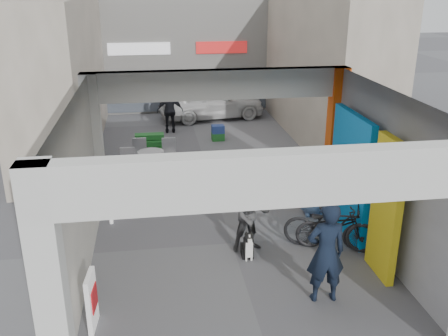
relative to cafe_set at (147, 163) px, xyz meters
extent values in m
plane|color=#5C5C61|center=(1.83, -4.54, -0.35)|extent=(90.00, 90.00, 0.00)
cube|color=silver|center=(-1.17, -8.54, 1.40)|extent=(0.40, 0.40, 3.50)
cube|color=silver|center=(-1.17, -2.54, 1.40)|extent=(0.40, 0.40, 3.50)
cube|color=#E04E0D|center=(4.83, -2.54, 1.40)|extent=(0.40, 0.40, 3.50)
plane|color=beige|center=(-1.17, -5.54, 1.40)|extent=(0.00, 6.40, 6.40)
plane|color=#9D9EA3|center=(4.83, -5.54, 1.40)|extent=(0.00, 6.40, 6.40)
cube|color=#0C7ACC|center=(4.53, -4.34, 1.05)|extent=(0.15, 2.00, 2.80)
cube|color=gold|center=(4.53, -6.14, 1.05)|extent=(0.15, 1.00, 2.80)
plane|color=beige|center=(1.83, -5.54, 3.15)|extent=(6.40, 6.40, 0.00)
cube|color=silver|center=(1.83, -2.49, 2.80)|extent=(6.40, 0.30, 0.70)
cube|color=silver|center=(1.83, -8.59, 2.80)|extent=(6.40, 0.30, 0.70)
cube|color=white|center=(1.83, -2.32, 2.75)|extent=(4.20, 0.05, 0.55)
cube|color=silver|center=(1.83, 9.46, 3.65)|extent=(18.00, 4.00, 8.00)
cube|color=#515966|center=(1.83, 7.41, 0.65)|extent=(16.20, 0.06, 1.80)
cube|color=white|center=(-0.17, 7.42, 2.45)|extent=(2.60, 0.06, 0.50)
cube|color=red|center=(3.33, 7.42, 2.45)|extent=(2.20, 0.06, 0.50)
cube|color=#BDAF9D|center=(-2.67, 2.96, 2.15)|extent=(2.00, 9.00, 5.00)
cube|color=#BDAF9D|center=(6.33, 2.96, 2.15)|extent=(2.00, 9.00, 5.00)
cylinder|color=#989AA0|center=(0.19, -2.06, 0.12)|extent=(0.09, 0.09, 0.93)
cylinder|color=#989AA0|center=(1.88, -2.32, 0.08)|extent=(0.09, 0.09, 0.86)
cylinder|color=#989AA0|center=(3.39, -2.10, 0.14)|extent=(0.09, 0.09, 0.97)
cube|color=white|center=(-0.92, -7.00, 0.15)|extent=(0.13, 0.55, 1.00)
cube|color=red|center=(-0.88, -7.00, 0.20)|extent=(0.07, 0.39, 0.40)
cube|color=white|center=(-0.92, -2.92, 0.15)|extent=(0.19, 0.55, 1.00)
cube|color=red|center=(-0.88, -2.92, 0.20)|extent=(0.12, 0.39, 0.40)
cylinder|color=#9F9FA4|center=(0.13, -0.31, 0.05)|extent=(0.07, 0.07, 0.79)
cylinder|color=#9F9FA4|center=(0.13, -0.31, -0.34)|extent=(0.49, 0.49, 0.02)
cylinder|color=#9F9FA4|center=(0.13, -0.31, 0.44)|extent=(0.77, 0.77, 0.06)
cube|color=#9F9FA4|center=(-0.53, -0.53, -0.10)|extent=(0.42, 0.42, 0.50)
cube|color=#9F9FA4|center=(-0.53, -0.33, 0.39)|extent=(0.42, 0.06, 0.50)
cube|color=#9F9FA4|center=(0.68, 0.24, -0.10)|extent=(0.42, 0.42, 0.50)
cube|color=#9F9FA4|center=(0.68, 0.44, 0.39)|extent=(0.42, 0.06, 0.50)
cube|color=#9F9FA4|center=(-0.20, 0.35, -0.10)|extent=(0.42, 0.42, 0.50)
cube|color=#9F9FA4|center=(-0.20, 0.55, 0.39)|extent=(0.42, 0.06, 0.50)
cube|color=black|center=(0.10, 1.61, -0.21)|extent=(1.13, 0.57, 0.28)
cube|color=#1B6027|center=(0.10, 1.47, -0.07)|extent=(0.94, 0.33, 0.17)
cube|color=#1B6027|center=(0.10, 1.61, 0.12)|extent=(0.94, 0.33, 0.17)
cube|color=#1B6027|center=(0.10, 1.75, 0.31)|extent=(0.94, 0.33, 0.17)
cube|color=#1B6027|center=(2.57, 3.12, -0.21)|extent=(0.45, 0.36, 0.28)
cube|color=navy|center=(2.57, 3.12, 0.07)|extent=(0.45, 0.36, 0.28)
cube|color=black|center=(2.06, -5.11, -0.23)|extent=(0.24, 0.32, 0.24)
cube|color=black|center=(2.06, -5.24, -0.05)|extent=(0.19, 0.16, 0.36)
cube|color=white|center=(2.06, -5.33, -0.09)|extent=(0.15, 0.03, 0.34)
cylinder|color=white|center=(2.00, -5.31, -0.21)|extent=(0.04, 0.04, 0.28)
cylinder|color=white|center=(2.11, -5.31, -0.21)|extent=(0.04, 0.04, 0.28)
sphere|color=black|center=(2.06, -5.26, 0.17)|extent=(0.19, 0.19, 0.19)
cube|color=white|center=(2.06, -5.36, 0.15)|extent=(0.08, 0.12, 0.06)
cone|color=black|center=(2.01, -5.22, 0.26)|extent=(0.07, 0.07, 0.08)
cone|color=black|center=(2.11, -5.22, 0.26)|extent=(0.07, 0.07, 0.08)
imported|color=black|center=(3.13, -6.82, 0.61)|extent=(0.71, 0.48, 1.92)
imported|color=#3D3E40|center=(2.19, -4.84, 0.46)|extent=(0.87, 0.72, 1.62)
imported|color=#4E6B99|center=(4.08, -3.36, 0.48)|extent=(0.89, 0.65, 1.67)
imported|color=black|center=(0.91, 4.39, 0.50)|extent=(1.00, 0.43, 1.69)
imported|color=black|center=(3.89, -5.05, 0.18)|extent=(2.12, 1.41, 1.05)
imported|color=black|center=(3.96, -5.09, 0.14)|extent=(1.69, 0.86, 0.98)
imported|color=silver|center=(2.72, 6.24, 0.39)|extent=(4.55, 2.37, 1.48)
camera|label=1|loc=(0.22, -14.17, 5.09)|focal=40.00mm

